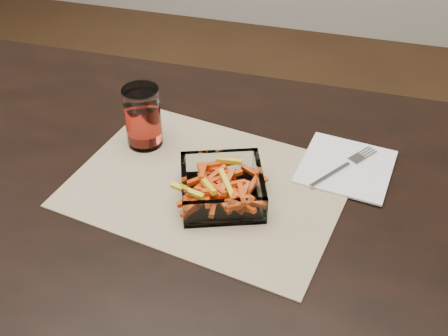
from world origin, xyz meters
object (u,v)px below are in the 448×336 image
Objects in this scene: dining_table at (173,244)px; tumbler at (143,119)px; glass_bowl at (222,189)px; fork at (346,166)px.

dining_table is 13.89× the size of tumbler.
tumbler is (-0.10, 0.15, 0.14)m from dining_table.
fork is at bearing 35.31° from glass_bowl.
glass_bowl is 0.21m from tumbler.
tumbler is 0.82× the size of fork.
dining_table is at bearing -111.43° from fork.
tumbler reaches higher than fork.
tumbler reaches higher than glass_bowl.
glass_bowl is (0.08, 0.04, 0.11)m from dining_table.
glass_bowl is at bearing 27.62° from dining_table.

